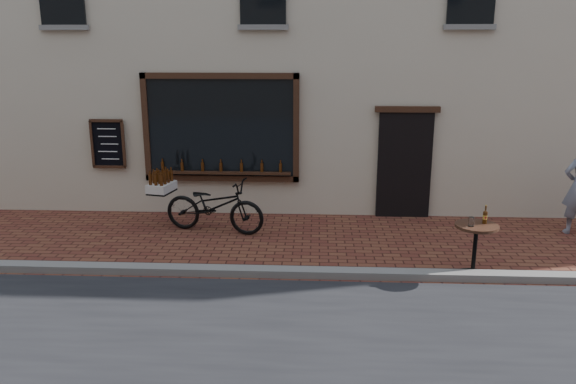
{
  "coord_description": "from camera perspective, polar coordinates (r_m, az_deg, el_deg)",
  "views": [
    {
      "loc": [
        0.08,
        -8.0,
        3.56
      ],
      "look_at": [
        -0.39,
        1.2,
        1.1
      ],
      "focal_mm": 35.0,
      "sensor_mm": 36.0,
      "label": 1
    }
  ],
  "objects": [
    {
      "name": "bistro_table",
      "position": [
        9.2,
        18.53,
        -4.59
      ],
      "size": [
        0.66,
        0.66,
        1.13
      ],
      "color": "black",
      "rests_on": "ground"
    },
    {
      "name": "ground",
      "position": [
        8.75,
        2.2,
        -9.05
      ],
      "size": [
        90.0,
        90.0,
        0.0
      ],
      "primitive_type": "plane",
      "color": "#56251C",
      "rests_on": "ground"
    },
    {
      "name": "cargo_bicycle",
      "position": [
        10.89,
        -7.69,
        -1.31
      ],
      "size": [
        2.39,
        1.13,
        1.12
      ],
      "rotation": [
        0.0,
        0.0,
        1.35
      ],
      "color": "black",
      "rests_on": "ground"
    },
    {
      "name": "kerb",
      "position": [
        8.91,
        2.22,
        -8.18
      ],
      "size": [
        90.0,
        0.25,
        0.12
      ],
      "primitive_type": "cube",
      "color": "slate",
      "rests_on": "ground"
    }
  ]
}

